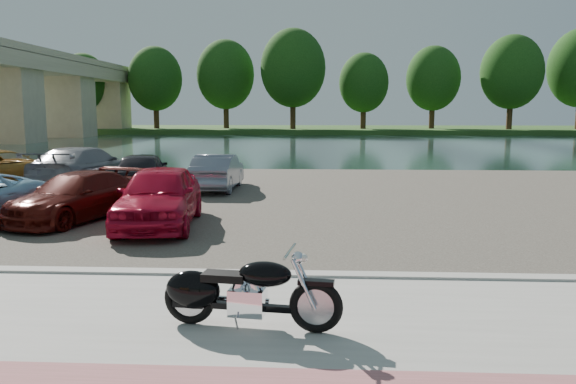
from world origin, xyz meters
The scene contains 14 objects.
ground centered at (0.00, 0.00, 0.00)m, with size 200.00×200.00×0.00m, color #595447.
promenade centered at (0.00, -1.00, 0.05)m, with size 60.00×6.00×0.10m, color #9C9B93.
kerb centered at (0.00, 2.00, 0.07)m, with size 60.00×0.30×0.14m, color #9C9B93.
parking_lot centered at (0.00, 11.00, 0.02)m, with size 60.00×18.00×0.04m, color #3D3931.
river centered at (0.00, 40.00, 0.00)m, with size 120.00×40.00×0.00m, color #182B28.
far_bank centered at (0.00, 72.00, 0.30)m, with size 120.00×24.00×0.60m, color #204B1A.
far_trees centered at (4.36, 65.79, 7.49)m, with size 70.25×10.68×12.52m.
motorcycle centered at (-0.83, -0.35, 0.56)m, with size 2.33×0.76×1.05m.
car_3 centered at (-6.04, 6.87, 0.65)m, with size 1.71×4.22×1.22m, color #4C100A.
car_4 centered at (-3.65, 6.17, 0.79)m, with size 1.76×4.39×1.49m, color #AA0B27.
car_6 centered at (-11.09, 12.17, 0.77)m, with size 2.42×5.25×1.46m, color #9F6E24.
car_7 centered at (-8.33, 12.72, 0.81)m, with size 2.15×5.30×1.54m, color gray.
car_8 centered at (-6.00, 12.29, 0.74)m, with size 1.65×4.11×1.40m, color black.
car_9 centered at (-3.38, 12.70, 0.68)m, with size 1.36×3.90×1.29m, color slate.
Camera 1 is at (0.21, -7.18, 2.84)m, focal length 35.00 mm.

